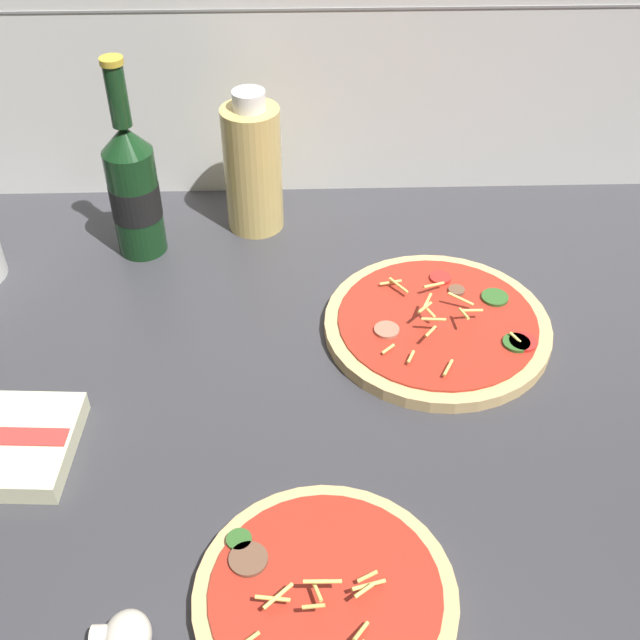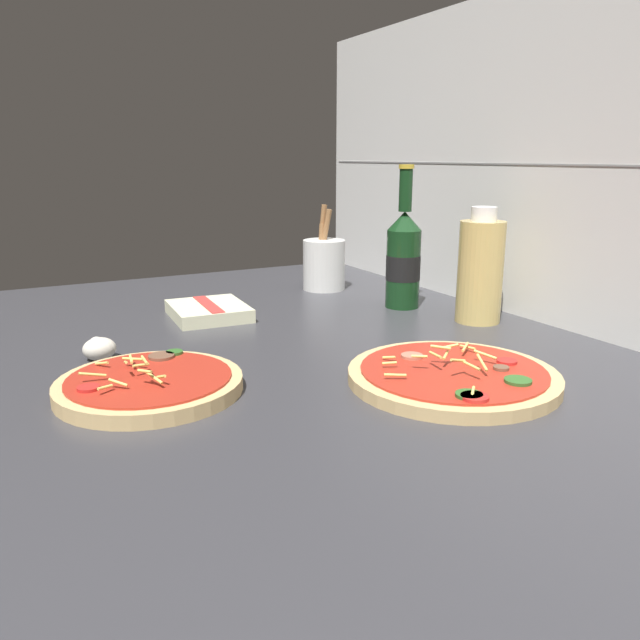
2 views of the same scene
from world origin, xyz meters
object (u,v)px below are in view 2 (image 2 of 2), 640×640
mushroom_left (99,348)px  utensil_crock (324,264)px  dish_towel (209,311)px  beer_bottle (403,258)px  pizza_far (453,376)px  oil_bottle (480,270)px  pizza_near (150,384)px

mushroom_left → utensil_crock: (-28.74, 52.63, 4.13)cm
mushroom_left → dish_towel: bearing=126.7°
utensil_crock → beer_bottle: bearing=14.3°
pizza_far → beer_bottle: beer_bottle is taller
pizza_far → mushroom_left: (-31.90, -39.49, 0.71)cm
oil_bottle → dish_towel: size_ratio=1.28×
pizza_near → dish_towel: bearing=151.0°
pizza_near → oil_bottle: bearing=97.4°
oil_bottle → mushroom_left: 64.95cm
pizza_near → oil_bottle: (-7.85, 60.42, 8.33)cm
beer_bottle → mushroom_left: bearing=-83.6°
pizza_far → mushroom_left: bearing=-128.9°
mushroom_left → utensil_crock: bearing=118.6°
pizza_near → beer_bottle: size_ratio=0.85×
beer_bottle → dish_towel: beer_bottle is taller
mushroom_left → dish_towel: mushroom_left is taller
pizza_near → dish_towel: 37.89cm
oil_bottle → mushroom_left: (-9.00, -63.86, -7.73)cm
pizza_far → mushroom_left: pizza_far is taller
oil_bottle → utensil_crock: bearing=-163.4°
beer_bottle → oil_bottle: beer_bottle is taller
utensil_crock → pizza_far: bearing=-12.2°
beer_bottle → mushroom_left: 59.20cm
dish_towel → mushroom_left: bearing=-53.3°
pizza_near → mushroom_left: (-16.85, -3.44, 0.60)cm
pizza_far → oil_bottle: (-22.90, 24.37, 8.44)cm
pizza_near → utensil_crock: bearing=132.8°
pizza_far → utensil_crock: 62.23cm
pizza_near → mushroom_left: 17.20cm
mushroom_left → dish_towel: 27.24cm
oil_bottle → utensil_crock: 39.54cm
pizza_near → beer_bottle: 60.24cm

